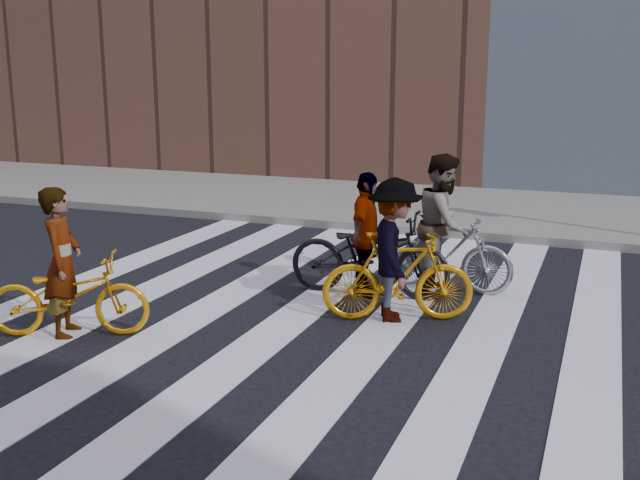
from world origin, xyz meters
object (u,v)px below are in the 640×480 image
Objects in this scene: bike_yellow_left at (69,295)px; bike_silver_mid at (446,253)px; bike_yellow_right at (398,277)px; rider_right at (394,250)px; rider_mid at (443,224)px; rider_rear at (366,235)px; bike_dark_rear at (369,254)px; rider_left at (62,262)px.

bike_yellow_left is 4.66m from bike_silver_mid.
bike_yellow_left is 3.65m from bike_yellow_right.
rider_mid is at bearing -32.68° from rider_right.
bike_silver_mid is (3.46, 3.12, 0.06)m from bike_yellow_left.
bike_silver_mid is at bearing -91.10° from rider_mid.
rider_rear is at bearing 17.52° from bike_yellow_right.
rider_rear reaches higher than bike_dark_rear.
bike_yellow_left is at bearing -113.46° from rider_left.
bike_dark_rear is at bearing 119.13° from bike_silver_mid.
rider_mid reaches higher than bike_yellow_right.
rider_left is 4.66m from rider_mid.
bike_yellow_left is at bearing 132.19° from bike_dark_rear.
rider_left reaches higher than rider_rear.
rider_right is (0.56, -0.82, 0.28)m from bike_dark_rear.
bike_yellow_left is 0.83× the size of bike_dark_rear.
rider_mid is at bearing -61.31° from bike_dark_rear.
bike_dark_rear is (2.58, 2.60, 0.09)m from bike_yellow_left.
rider_mid reaches higher than rider_rear.
bike_yellow_right is at bearing 167.24° from bike_silver_mid.
rider_left is at bearing 132.19° from rider_rear.
rider_rear is (-0.66, 0.82, 0.27)m from bike_yellow_right.
rider_right is at bearing -84.29° from rider_left.
bike_silver_mid is at bearing -71.90° from rider_left.
rider_left reaches higher than bike_silver_mid.
rider_left is 3.67m from rider_rear.
rider_mid is (3.41, 3.12, 0.45)m from bike_yellow_left.
rider_left is 3.65m from rider_right.
bike_yellow_left is 3.67m from bike_dark_rear.
bike_silver_mid is 0.95× the size of rider_mid.
bike_silver_mid is 1.41m from rider_right.
bike_yellow_left is 1.00× the size of bike_silver_mid.
rider_left is 0.91× the size of rider_mid.
bike_silver_mid is 0.39m from rider_mid.
rider_left is at bearing 130.46° from bike_silver_mid.
rider_rear is at bearing 119.13° from rider_mid.
bike_dark_rear reaches higher than bike_silver_mid.
rider_right reaches higher than bike_silver_mid.
rider_mid is 1.09× the size of rider_right.
rider_right is 1.04× the size of rider_rear.
rider_right is at bearing -148.99° from bike_dark_rear.
rider_right is (-0.33, -1.34, 0.31)m from bike_silver_mid.
rider_mid reaches higher than bike_silver_mid.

